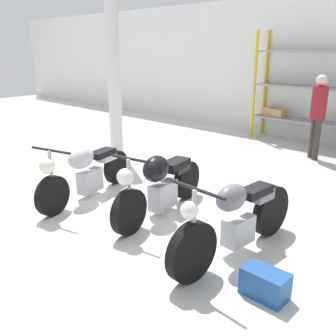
{
  "coord_description": "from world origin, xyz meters",
  "views": [
    {
      "loc": [
        3.48,
        -3.23,
        2.32
      ],
      "look_at": [
        0.0,
        0.4,
        0.7
      ],
      "focal_mm": 40.0,
      "sensor_mm": 36.0,
      "label": 1
    }
  ],
  "objects": [
    {
      "name": "person_browsing",
      "position": [
        0.3,
        4.67,
        1.07
      ],
      "size": [
        0.45,
        0.45,
        1.8
      ],
      "rotation": [
        0.0,
        0.0,
        4.02
      ],
      "color": "#38332D",
      "rests_on": "ground_plane"
    },
    {
      "name": "motorcycle_grey",
      "position": [
        1.36,
        0.1,
        0.45
      ],
      "size": [
        0.7,
        2.14,
        1.02
      ],
      "rotation": [
        0.0,
        0.0,
        -1.62
      ],
      "color": "black",
      "rests_on": "ground_plane"
    },
    {
      "name": "motorcycle_black",
      "position": [
        -0.06,
        0.3,
        0.46
      ],
      "size": [
        0.65,
        2.06,
        1.03
      ],
      "rotation": [
        0.0,
        0.0,
        -1.39
      ],
      "color": "black",
      "rests_on": "ground_plane"
    },
    {
      "name": "shelving_rack",
      "position": [
        -0.14,
        5.86,
        1.38
      ],
      "size": [
        3.56,
        0.63,
        2.76
      ],
      "color": "gold",
      "rests_on": "ground_plane"
    },
    {
      "name": "back_wall",
      "position": [
        0.0,
        6.22,
        1.8
      ],
      "size": [
        30.0,
        0.08,
        3.6
      ],
      "color": "white",
      "rests_on": "ground_plane"
    },
    {
      "name": "toolbox",
      "position": [
        2.01,
        -0.34,
        0.14
      ],
      "size": [
        0.44,
        0.26,
        0.28
      ],
      "color": "#1E4C8C",
      "rests_on": "ground_plane"
    },
    {
      "name": "support_pillar",
      "position": [
        -2.99,
        1.85,
        1.8
      ],
      "size": [
        0.28,
        0.28,
        3.6
      ],
      "color": "silver",
      "rests_on": "ground_plane"
    },
    {
      "name": "ground_plane",
      "position": [
        0.0,
        0.0,
        0.0
      ],
      "size": [
        30.0,
        30.0,
        0.0
      ],
      "primitive_type": "plane",
      "color": "silver"
    },
    {
      "name": "motorcycle_silver",
      "position": [
        -1.36,
        -0.07,
        0.46
      ],
      "size": [
        0.87,
        2.09,
        0.98
      ],
      "rotation": [
        0.0,
        0.0,
        -1.3
      ],
      "color": "black",
      "rests_on": "ground_plane"
    }
  ]
}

